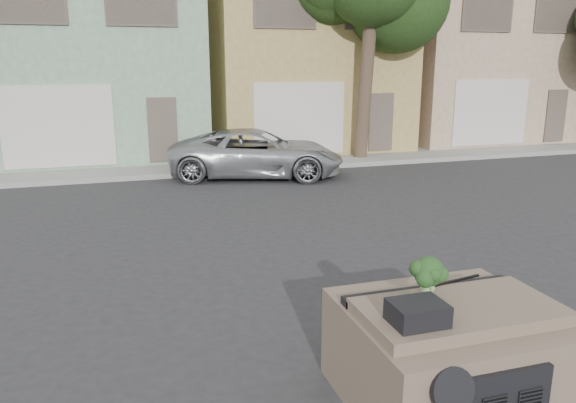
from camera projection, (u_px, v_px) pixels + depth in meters
name	position (u px, v px, depth m)	size (l,w,h in m)	color
ground_plane	(334.00, 289.00, 8.52)	(120.00, 120.00, 0.00)	#303033
sidewalk	(213.00, 164.00, 18.21)	(40.00, 3.00, 0.15)	gray
townhouse_mint	(92.00, 48.00, 19.98)	(7.20, 8.20, 7.55)	#85AC8B
townhouse_tan	(293.00, 49.00, 22.16)	(7.20, 8.20, 7.55)	tan
townhouse_beige	(457.00, 50.00, 24.33)	(7.20, 8.20, 7.55)	tan
silver_pickup	(257.00, 177.00, 16.68)	(2.33, 5.05, 1.40)	#A6A9AD
tree_near	(367.00, 31.00, 17.98)	(4.40, 4.00, 8.50)	#233D16
car_dashboard	(447.00, 351.00, 5.61)	(2.00, 1.80, 1.12)	#715F4D
instrument_hump	(417.00, 313.00, 4.95)	(0.48, 0.38, 0.20)	black
wiper_arm	(454.00, 281.00, 5.90)	(0.70, 0.03, 0.02)	black
broccoli	(428.00, 277.00, 5.45)	(0.36, 0.36, 0.44)	#1C3A17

